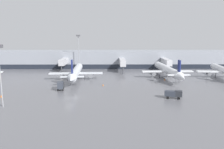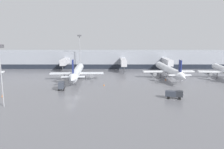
{
  "view_description": "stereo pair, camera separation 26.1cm",
  "coord_description": "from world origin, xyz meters",
  "views": [
    {
      "loc": [
        11.43,
        -59.64,
        17.53
      ],
      "look_at": [
        12.03,
        20.88,
        3.0
      ],
      "focal_mm": 35.0,
      "sensor_mm": 36.0,
      "label": 1
    },
    {
      "loc": [
        11.69,
        -59.64,
        17.53
      ],
      "look_at": [
        12.03,
        20.88,
        3.0
      ],
      "focal_mm": 35.0,
      "sensor_mm": 36.0,
      "label": 2
    }
  ],
  "objects": [
    {
      "name": "parked_jet_2",
      "position": [
        -2.25,
        25.88,
        3.18
      ],
      "size": [
        21.16,
        35.94,
        9.35
      ],
      "rotation": [
        0.0,
        0.0,
        1.62
      ],
      "color": "silver",
      "rests_on": "ground_plane"
    },
    {
      "name": "traffic_cone_0",
      "position": [
        -9.98,
        38.18,
        0.31
      ],
      "size": [
        0.46,
        0.46,
        0.62
      ],
      "color": "orange",
      "rests_on": "ground_plane"
    },
    {
      "name": "service_truck_1",
      "position": [
        29.06,
        -0.67,
        1.41
      ],
      "size": [
        5.01,
        2.71,
        2.33
      ],
      "rotation": [
        0.0,
        0.0,
        6.04
      ],
      "color": "#2D333D",
      "rests_on": "ground_plane"
    },
    {
      "name": "traffic_cone_3",
      "position": [
        -19.89,
        0.98,
        0.35
      ],
      "size": [
        0.45,
        0.45,
        0.71
      ],
      "color": "orange",
      "rests_on": "ground_plane"
    },
    {
      "name": "service_truck_0",
      "position": [
        -4.82,
        9.42,
        1.61
      ],
      "size": [
        2.42,
        4.4,
        2.76
      ],
      "rotation": [
        0.0,
        0.0,
        4.87
      ],
      "color": "#2D333D",
      "rests_on": "ground_plane"
    },
    {
      "name": "parked_jet_0",
      "position": [
        35.18,
        29.89,
        3.27
      ],
      "size": [
        21.23,
        39.21,
        8.94
      ],
      "rotation": [
        0.0,
        0.0,
        1.61
      ],
      "color": "silver",
      "rests_on": "ground_plane"
    },
    {
      "name": "apron_light_mast_1",
      "position": [
        -4.63,
        50.91,
        14.06
      ],
      "size": [
        1.8,
        1.8,
        17.74
      ],
      "color": "gray",
      "rests_on": "ground_plane"
    },
    {
      "name": "traffic_cone_2",
      "position": [
        32.97,
        24.84,
        0.29
      ],
      "size": [
        0.46,
        0.46,
        0.59
      ],
      "color": "orange",
      "rests_on": "ground_plane"
    },
    {
      "name": "terminal_building",
      "position": [
        0.2,
        61.8,
        4.5
      ],
      "size": [
        160.0,
        30.77,
        9.0
      ],
      "color": "gray",
      "rests_on": "ground_plane"
    },
    {
      "name": "traffic_cone_1",
      "position": [
        8.83,
        15.29,
        0.28
      ],
      "size": [
        0.42,
        0.42,
        0.57
      ],
      "color": "orange",
      "rests_on": "ground_plane"
    },
    {
      "name": "ground_plane",
      "position": [
        0.0,
        0.0,
        0.0
      ],
      "size": [
        320.0,
        320.0,
        0.0
      ],
      "primitive_type": "plane",
      "color": "slate"
    }
  ]
}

